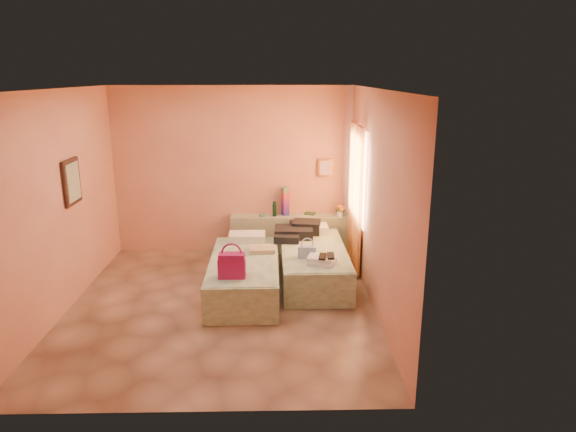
# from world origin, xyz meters

# --- Properties ---
(ground) EXTENTS (4.50, 4.50, 0.00)m
(ground) POSITION_xyz_m (0.00, 0.00, 0.00)
(ground) COLOR tan
(ground) RESTS_ON ground
(room_walls) EXTENTS (4.02, 4.51, 2.81)m
(room_walls) POSITION_xyz_m (0.21, 0.57, 1.79)
(room_walls) COLOR tan
(room_walls) RESTS_ON ground
(headboard_ledge) EXTENTS (2.05, 0.30, 0.65)m
(headboard_ledge) POSITION_xyz_m (0.98, 2.10, 0.33)
(headboard_ledge) COLOR #A6AD8E
(headboard_ledge) RESTS_ON ground
(bed_left) EXTENTS (0.93, 2.01, 0.50)m
(bed_left) POSITION_xyz_m (0.28, 0.40, 0.25)
(bed_left) COLOR #C4E7BA
(bed_left) RESTS_ON ground
(bed_right) EXTENTS (0.93, 2.01, 0.50)m
(bed_right) POSITION_xyz_m (1.28, 0.83, 0.25)
(bed_right) COLOR #C4E7BA
(bed_right) RESTS_ON ground
(water_bottle) EXTENTS (0.09, 0.09, 0.25)m
(water_bottle) POSITION_xyz_m (0.70, 2.07, 0.77)
(water_bottle) COLOR #153A21
(water_bottle) RESTS_ON headboard_ledge
(rainbow_box) EXTENTS (0.14, 0.14, 0.48)m
(rainbow_box) POSITION_xyz_m (0.88, 2.14, 0.89)
(rainbow_box) COLOR #9F1356
(rainbow_box) RESTS_ON headboard_ledge
(small_dish) EXTENTS (0.13, 0.13, 0.03)m
(small_dish) POSITION_xyz_m (0.50, 2.07, 0.67)
(small_dish) COLOR #4E906C
(small_dish) RESTS_ON headboard_ledge
(green_book) EXTENTS (0.21, 0.18, 0.03)m
(green_book) POSITION_xyz_m (1.30, 2.17, 0.66)
(green_book) COLOR #26472E
(green_book) RESTS_ON headboard_ledge
(flower_vase) EXTENTS (0.23, 0.23, 0.24)m
(flower_vase) POSITION_xyz_m (1.80, 2.04, 0.77)
(flower_vase) COLOR white
(flower_vase) RESTS_ON headboard_ledge
(magenta_handbag) EXTENTS (0.34, 0.19, 0.32)m
(magenta_handbag) POSITION_xyz_m (0.17, -0.25, 0.66)
(magenta_handbag) COLOR #9F1356
(magenta_handbag) RESTS_ON bed_left
(khaki_garment) EXTENTS (0.38, 0.31, 0.06)m
(khaki_garment) POSITION_xyz_m (0.52, 0.71, 0.53)
(khaki_garment) COLOR tan
(khaki_garment) RESTS_ON bed_left
(clothes_pile) EXTENTS (0.69, 0.69, 0.19)m
(clothes_pile) POSITION_xyz_m (1.05, 1.39, 0.60)
(clothes_pile) COLOR black
(clothes_pile) RESTS_ON bed_right
(blue_handbag) EXTENTS (0.26, 0.12, 0.16)m
(blue_handbag) POSITION_xyz_m (1.15, 0.44, 0.58)
(blue_handbag) COLOR #456CA7
(blue_handbag) RESTS_ON bed_right
(towel_stack) EXTENTS (0.43, 0.40, 0.10)m
(towel_stack) POSITION_xyz_m (1.34, 0.20, 0.55)
(towel_stack) COLOR white
(towel_stack) RESTS_ON bed_right
(sandal_pair) EXTENTS (0.22, 0.27, 0.03)m
(sandal_pair) POSITION_xyz_m (1.40, 0.17, 0.61)
(sandal_pair) COLOR black
(sandal_pair) RESTS_ON towel_stack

